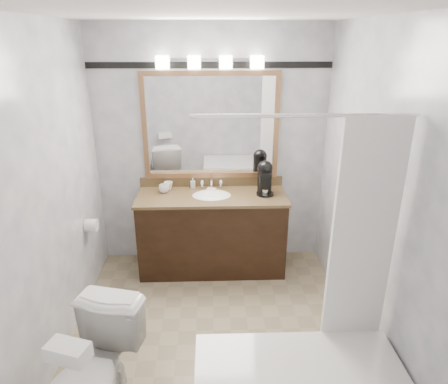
% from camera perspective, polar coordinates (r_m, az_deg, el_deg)
% --- Properties ---
extents(room, '(2.42, 2.62, 2.52)m').
position_cam_1_polar(room, '(2.98, -1.74, -0.60)').
color(room, gray).
rests_on(room, ground).
extents(vanity, '(1.53, 0.58, 0.97)m').
position_cam_1_polar(vanity, '(4.24, -1.71, -5.55)').
color(vanity, black).
rests_on(vanity, ground).
extents(mirror, '(1.40, 0.04, 1.10)m').
position_cam_1_polar(mirror, '(4.14, -1.90, 9.34)').
color(mirror, '#9C6E46').
rests_on(mirror, room).
extents(vanity_light_bar, '(1.02, 0.14, 0.12)m').
position_cam_1_polar(vanity_light_bar, '(3.99, -2.02, 18.09)').
color(vanity_light_bar, silver).
rests_on(vanity_light_bar, room).
extents(accent_stripe, '(2.40, 0.01, 0.06)m').
position_cam_1_polar(accent_stripe, '(4.06, -2.01, 17.68)').
color(accent_stripe, black).
rests_on(accent_stripe, room).
extents(tp_roll, '(0.11, 0.12, 0.12)m').
position_cam_1_polar(tp_roll, '(3.98, -18.43, -4.53)').
color(tp_roll, white).
rests_on(tp_roll, room).
extents(toilet, '(0.63, 0.87, 0.80)m').
position_cam_1_polar(toilet, '(2.82, -18.43, -24.12)').
color(toilet, white).
rests_on(toilet, ground).
extents(tissue_box, '(0.25, 0.18, 0.09)m').
position_cam_1_polar(tissue_box, '(2.36, -21.39, -20.48)').
color(tissue_box, white).
rests_on(tissue_box, toilet).
extents(coffee_maker, '(0.18, 0.22, 0.34)m').
position_cam_1_polar(coffee_maker, '(4.08, 5.86, 2.18)').
color(coffee_maker, black).
rests_on(coffee_maker, vanity).
extents(cup_left, '(0.14, 0.14, 0.08)m').
position_cam_1_polar(cup_left, '(4.17, -8.56, 0.50)').
color(cup_left, white).
rests_on(cup_left, vanity).
extents(cup_right, '(0.10, 0.10, 0.08)m').
position_cam_1_polar(cup_right, '(4.24, -7.95, 0.90)').
color(cup_right, white).
rests_on(cup_right, vanity).
extents(soap_bottle_a, '(0.05, 0.05, 0.11)m').
position_cam_1_polar(soap_bottle_a, '(4.26, -4.48, 1.30)').
color(soap_bottle_a, white).
rests_on(soap_bottle_a, vanity).
extents(soap_bar, '(0.10, 0.08, 0.03)m').
position_cam_1_polar(soap_bar, '(4.18, -1.82, 0.35)').
color(soap_bar, beige).
rests_on(soap_bar, vanity).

